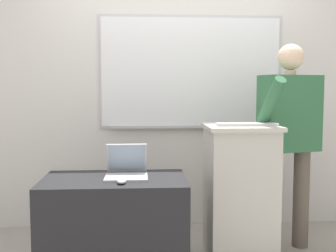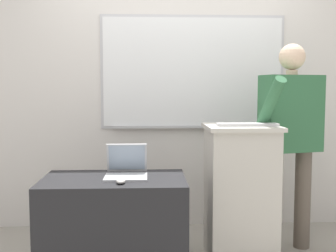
{
  "view_description": "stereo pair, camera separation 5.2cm",
  "coord_description": "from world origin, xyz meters",
  "px_view_note": "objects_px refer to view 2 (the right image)",
  "views": [
    {
      "loc": [
        -0.32,
        -2.62,
        1.31
      ],
      "look_at": [
        -0.12,
        0.39,
        1.04
      ],
      "focal_mm": 45.0,
      "sensor_mm": 36.0,
      "label": 1
    },
    {
      "loc": [
        -0.26,
        -2.62,
        1.31
      ],
      "look_at": [
        -0.12,
        0.39,
        1.04
      ],
      "focal_mm": 45.0,
      "sensor_mm": 36.0,
      "label": 2
    }
  ],
  "objects_px": {
    "side_desk": "(114,227)",
    "person_presenter": "(291,131)",
    "wireless_keyboard": "(247,125)",
    "computer_mouse_by_laptop": "(121,181)",
    "lectern_podium": "(240,193)",
    "laptop": "(126,168)"
  },
  "relations": [
    {
      "from": "wireless_keyboard",
      "to": "computer_mouse_by_laptop",
      "type": "relative_size",
      "value": 4.45
    },
    {
      "from": "person_presenter",
      "to": "laptop",
      "type": "xyz_separation_m",
      "value": [
        -1.29,
        -0.35,
        -0.22
      ]
    },
    {
      "from": "side_desk",
      "to": "person_presenter",
      "type": "relative_size",
      "value": 0.6
    },
    {
      "from": "person_presenter",
      "to": "computer_mouse_by_laptop",
      "type": "distance_m",
      "value": 1.46
    },
    {
      "from": "laptop",
      "to": "computer_mouse_by_laptop",
      "type": "distance_m",
      "value": 0.24
    },
    {
      "from": "laptop",
      "to": "computer_mouse_by_laptop",
      "type": "bearing_deg",
      "value": -95.92
    },
    {
      "from": "person_presenter",
      "to": "laptop",
      "type": "height_order",
      "value": "person_presenter"
    },
    {
      "from": "lectern_podium",
      "to": "person_presenter",
      "type": "height_order",
      "value": "person_presenter"
    },
    {
      "from": "laptop",
      "to": "side_desk",
      "type": "bearing_deg",
      "value": -142.16
    },
    {
      "from": "side_desk",
      "to": "computer_mouse_by_laptop",
      "type": "height_order",
      "value": "computer_mouse_by_laptop"
    },
    {
      "from": "lectern_podium",
      "to": "computer_mouse_by_laptop",
      "type": "relative_size",
      "value": 10.36
    },
    {
      "from": "person_presenter",
      "to": "laptop",
      "type": "bearing_deg",
      "value": -178.33
    },
    {
      "from": "side_desk",
      "to": "wireless_keyboard",
      "type": "relative_size",
      "value": 2.23
    },
    {
      "from": "side_desk",
      "to": "lectern_podium",
      "type": "bearing_deg",
      "value": 13.37
    },
    {
      "from": "lectern_podium",
      "to": "side_desk",
      "type": "xyz_separation_m",
      "value": [
        -0.93,
        -0.22,
        -0.18
      ]
    },
    {
      "from": "wireless_keyboard",
      "to": "person_presenter",
      "type": "bearing_deg",
      "value": 31.91
    },
    {
      "from": "lectern_podium",
      "to": "person_presenter",
      "type": "bearing_deg",
      "value": 23.25
    },
    {
      "from": "side_desk",
      "to": "person_presenter",
      "type": "xyz_separation_m",
      "value": [
        1.37,
        0.41,
        0.62
      ]
    },
    {
      "from": "person_presenter",
      "to": "wireless_keyboard",
      "type": "xyz_separation_m",
      "value": [
        -0.41,
        -0.26,
        0.08
      ]
    },
    {
      "from": "lectern_podium",
      "to": "computer_mouse_by_laptop",
      "type": "height_order",
      "value": "lectern_podium"
    },
    {
      "from": "person_presenter",
      "to": "laptop",
      "type": "distance_m",
      "value": 1.35
    },
    {
      "from": "laptop",
      "to": "wireless_keyboard",
      "type": "bearing_deg",
      "value": 5.85
    }
  ]
}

